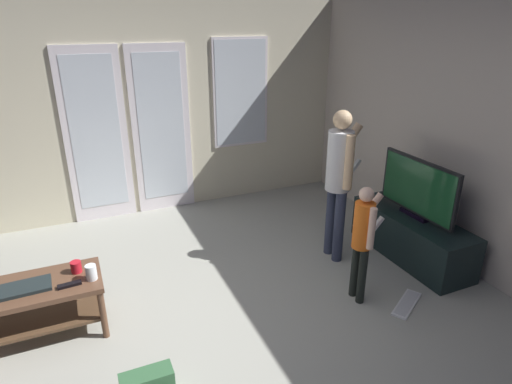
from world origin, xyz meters
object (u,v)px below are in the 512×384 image
(coffee_table, at_px, (42,298))
(person_child, at_px, (363,234))
(tv_stand, at_px, (411,236))
(cup_near_edge, at_px, (76,267))
(tv_remote_black, at_px, (69,285))
(person_adult, at_px, (339,173))
(laptop_closed, at_px, (26,287))
(loose_keyboard, at_px, (407,304))
(flat_screen_tv, at_px, (418,188))
(cup_by_laptop, at_px, (91,272))

(coffee_table, xyz_separation_m, person_child, (2.52, -0.59, 0.31))
(tv_stand, bearing_deg, cup_near_edge, 175.15)
(coffee_table, xyz_separation_m, tv_remote_black, (0.21, -0.11, 0.14))
(person_adult, bearing_deg, laptop_closed, -177.00)
(coffee_table, relative_size, laptop_closed, 2.59)
(tv_stand, xyz_separation_m, laptop_closed, (-3.54, 0.17, 0.24))
(person_child, relative_size, tv_remote_black, 6.26)
(cup_near_edge, relative_size, tv_remote_black, 0.54)
(loose_keyboard, xyz_separation_m, cup_near_edge, (-2.58, 0.92, 0.49))
(person_adult, relative_size, loose_keyboard, 3.46)
(coffee_table, height_order, laptop_closed, laptop_closed)
(flat_screen_tv, height_order, loose_keyboard, flat_screen_tv)
(person_child, bearing_deg, laptop_closed, 167.73)
(flat_screen_tv, relative_size, person_adult, 0.63)
(coffee_table, bearing_deg, cup_near_edge, 14.47)
(cup_by_laptop, relative_size, tv_remote_black, 0.71)
(loose_keyboard, relative_size, laptop_closed, 1.29)
(laptop_closed, distance_m, cup_by_laptop, 0.46)
(tv_stand, relative_size, tv_remote_black, 8.01)
(cup_near_edge, bearing_deg, flat_screen_tv, -4.78)
(flat_screen_tv, xyz_separation_m, cup_by_laptop, (-3.08, 0.11, -0.24))
(cup_by_laptop, distance_m, tv_remote_black, 0.17)
(laptop_closed, relative_size, cup_near_edge, 3.75)
(cup_near_edge, bearing_deg, coffee_table, -165.53)
(loose_keyboard, distance_m, cup_by_laptop, 2.65)
(laptop_closed, distance_m, tv_remote_black, 0.31)
(laptop_closed, relative_size, cup_by_laptop, 2.86)
(tv_stand, relative_size, cup_by_laptop, 11.31)
(tv_stand, bearing_deg, laptop_closed, 177.18)
(tv_stand, xyz_separation_m, loose_keyboard, (-0.60, -0.65, -0.22))
(tv_stand, xyz_separation_m, cup_by_laptop, (-3.08, 0.12, 0.29))
(cup_by_laptop, bearing_deg, tv_stand, -2.15)
(person_child, bearing_deg, tv_remote_black, 168.31)
(tv_stand, xyz_separation_m, person_adult, (-0.72, 0.32, 0.69))
(person_child, xyz_separation_m, cup_by_laptop, (-2.14, 0.51, -0.12))
(loose_keyboard, xyz_separation_m, laptop_closed, (-2.94, 0.83, 0.46))
(laptop_closed, bearing_deg, cup_near_edge, 12.73)
(flat_screen_tv, xyz_separation_m, tv_remote_black, (-3.24, 0.08, -0.29))
(cup_near_edge, bearing_deg, tv_remote_black, -107.89)
(tv_stand, relative_size, person_adult, 0.88)
(coffee_table, relative_size, tv_remote_black, 5.25)
(flat_screen_tv, relative_size, cup_by_laptop, 8.09)
(tv_remote_black, bearing_deg, laptop_closed, 158.69)
(flat_screen_tv, xyz_separation_m, loose_keyboard, (-0.60, -0.66, -0.75))
(cup_near_edge, relative_size, cup_by_laptop, 0.76)
(person_adult, height_order, cup_near_edge, person_adult)
(flat_screen_tv, height_order, cup_by_laptop, flat_screen_tv)
(flat_screen_tv, height_order, tv_remote_black, flat_screen_tv)
(person_adult, xyz_separation_m, loose_keyboard, (0.12, -0.97, -0.91))
(tv_stand, distance_m, flat_screen_tv, 0.53)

